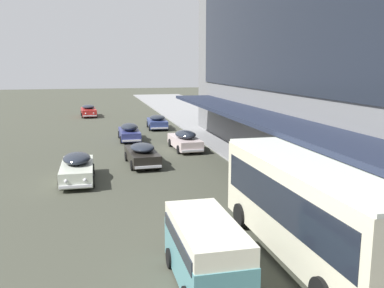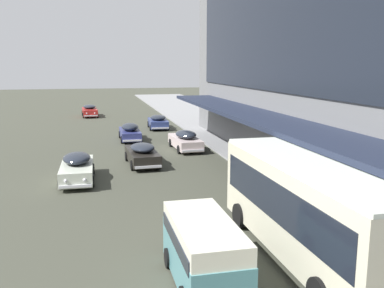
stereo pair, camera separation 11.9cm
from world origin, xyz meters
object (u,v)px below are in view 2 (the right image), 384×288
at_px(transit_bus_kerbside_front, 308,205).
at_px(sedan_oncoming_front, 90,111).
at_px(sedan_oncoming_rear, 77,168).
at_px(sedan_lead_near, 185,140).
at_px(sedan_trailing_mid, 158,122).
at_px(sedan_trailing_near, 142,154).
at_px(vw_van, 203,247).
at_px(sedan_second_mid, 130,132).

distance_m(transit_bus_kerbside_front, sedan_oncoming_front, 44.36).
xyz_separation_m(sedan_oncoming_rear, sedan_lead_near, (7.90, 7.54, -0.02)).
relative_size(sedan_oncoming_front, sedan_oncoming_rear, 1.01).
bearing_deg(sedan_trailing_mid, sedan_oncoming_front, 118.68).
height_order(sedan_trailing_near, sedan_trailing_mid, sedan_trailing_near).
bearing_deg(sedan_trailing_near, sedan_trailing_mid, 77.78).
height_order(sedan_trailing_near, vw_van, vw_van).
height_order(transit_bus_kerbside_front, sedan_lead_near, transit_bus_kerbside_front).
relative_size(sedan_oncoming_rear, sedan_trailing_mid, 1.13).
distance_m(sedan_oncoming_front, vw_van, 44.51).
relative_size(sedan_trailing_near, sedan_trailing_mid, 1.10).
height_order(sedan_second_mid, sedan_lead_near, sedan_second_mid).
bearing_deg(sedan_second_mid, vw_van, -89.98).
bearing_deg(transit_bus_kerbside_front, sedan_trailing_near, 103.98).
xyz_separation_m(sedan_oncoming_rear, vw_van, (4.08, -12.72, 0.32)).
bearing_deg(sedan_lead_near, sedan_second_mid, 126.74).
xyz_separation_m(sedan_second_mid, sedan_oncoming_rear, (-4.07, -12.68, 0.03)).
distance_m(sedan_oncoming_front, sedan_lead_near, 25.20).
bearing_deg(transit_bus_kerbside_front, sedan_oncoming_front, 99.45).
relative_size(sedan_trailing_near, sedan_oncoming_rear, 0.98).
bearing_deg(sedan_oncoming_rear, sedan_trailing_near, 37.95).
distance_m(sedan_oncoming_front, sedan_trailing_mid, 14.41).
xyz_separation_m(sedan_second_mid, sedan_trailing_mid, (3.42, 6.33, -0.03)).
bearing_deg(sedan_oncoming_front, transit_bus_kerbside_front, -80.55).
bearing_deg(sedan_lead_near, sedan_trailing_mid, 92.09).
distance_m(sedan_trailing_near, sedan_second_mid, 9.52).
bearing_deg(vw_van, sedan_oncoming_front, 94.52).
relative_size(transit_bus_kerbside_front, sedan_trailing_near, 2.02).
bearing_deg(vw_van, transit_bus_kerbside_front, 9.44).
bearing_deg(sedan_oncoming_front, sedan_second_mid, -79.55).
xyz_separation_m(transit_bus_kerbside_front, sedan_trailing_mid, (-0.36, 31.10, -1.22)).
bearing_deg(transit_bus_kerbside_front, sedan_second_mid, 98.68).
xyz_separation_m(sedan_second_mid, vw_van, (0.01, -25.40, 0.34)).
height_order(transit_bus_kerbside_front, vw_van, transit_bus_kerbside_front).
height_order(transit_bus_kerbside_front, sedan_second_mid, transit_bus_kerbside_front).
xyz_separation_m(sedan_oncoming_front, vw_van, (3.51, -44.37, 0.35)).
relative_size(transit_bus_kerbside_front, sedan_trailing_mid, 2.22).
bearing_deg(transit_bus_kerbside_front, vw_van, -170.56).
bearing_deg(transit_bus_kerbside_front, sedan_oncoming_rear, 122.99).
bearing_deg(sedan_second_mid, sedan_oncoming_front, 100.45).
relative_size(transit_bus_kerbside_front, sedan_lead_near, 1.95).
distance_m(transit_bus_kerbside_front, sedan_oncoming_rear, 14.46).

